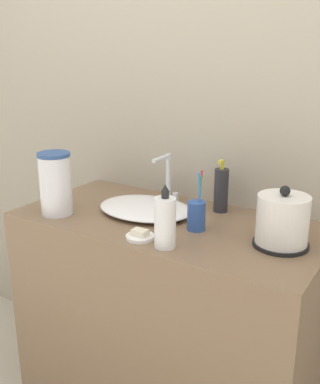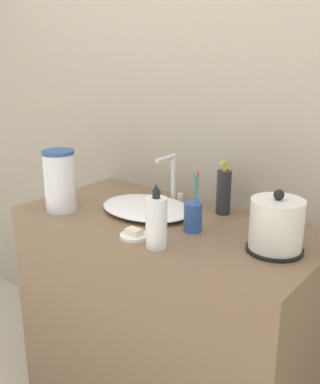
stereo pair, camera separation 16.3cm
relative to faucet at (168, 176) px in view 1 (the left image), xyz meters
name	(u,v)px [view 1 (the left image)]	position (x,y,z in m)	size (l,w,h in m)	color
wall_back	(208,102)	(0.11, 0.12, 0.29)	(6.00, 0.04, 2.60)	#ADA38E
vanity_counter	(167,326)	(0.11, -0.17, -0.56)	(1.13, 0.56, 0.90)	brown
sink_basin	(145,208)	(-0.01, -0.16, -0.09)	(0.37, 0.29, 0.04)	white
faucet	(168,176)	(0.00, 0.00, 0.00)	(0.06, 0.12, 0.20)	silver
electric_kettle	(282,223)	(0.53, -0.18, -0.03)	(0.18, 0.18, 0.20)	black
toothbrush_cup	(196,215)	(0.24, -0.21, -0.05)	(0.06, 0.06, 0.21)	#2D519E
lotion_bottle	(221,190)	(0.23, 0.01, -0.02)	(0.05, 0.05, 0.20)	#28282D
shampoo_bottle	(165,222)	(0.23, -0.38, -0.02)	(0.07, 0.07, 0.21)	white
soap_dish	(140,236)	(0.12, -0.37, -0.10)	(0.10, 0.10, 0.03)	white
water_pitcher	(56,184)	(-0.28, -0.34, 0.01)	(0.12, 0.12, 0.24)	silver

